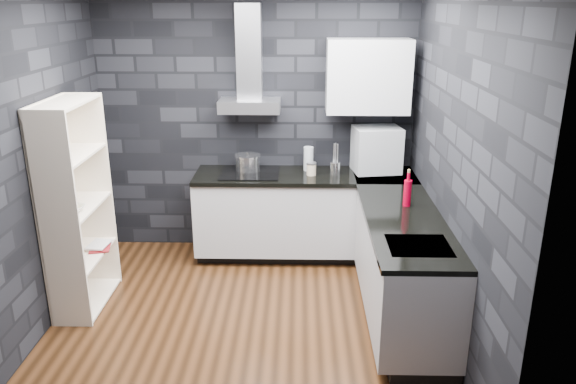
{
  "coord_description": "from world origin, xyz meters",
  "views": [
    {
      "loc": [
        0.45,
        -4.06,
        2.56
      ],
      "look_at": [
        0.35,
        0.45,
        1.0
      ],
      "focal_mm": 35.0,
      "sensor_mm": 36.0,
      "label": 1
    }
  ],
  "objects_px": {
    "pot": "(248,163)",
    "glass_vase": "(308,159)",
    "appliance_garage": "(377,150)",
    "bookshelf": "(77,207)",
    "storage_jar": "(311,170)",
    "red_bottle": "(407,193)",
    "fruit_bowl": "(70,209)",
    "utensil_crock": "(335,168)"
  },
  "relations": [
    {
      "from": "storage_jar",
      "to": "utensil_crock",
      "type": "relative_size",
      "value": 0.89
    },
    {
      "from": "glass_vase",
      "to": "storage_jar",
      "type": "height_order",
      "value": "glass_vase"
    },
    {
      "from": "glass_vase",
      "to": "storage_jar",
      "type": "xyz_separation_m",
      "value": [
        0.03,
        -0.16,
        -0.06
      ]
    },
    {
      "from": "red_bottle",
      "to": "storage_jar",
      "type": "bearing_deg",
      "value": 132.86
    },
    {
      "from": "pot",
      "to": "utensil_crock",
      "type": "height_order",
      "value": "pot"
    },
    {
      "from": "storage_jar",
      "to": "appliance_garage",
      "type": "height_order",
      "value": "appliance_garage"
    },
    {
      "from": "red_bottle",
      "to": "fruit_bowl",
      "type": "bearing_deg",
      "value": -174.89
    },
    {
      "from": "storage_jar",
      "to": "pot",
      "type": "bearing_deg",
      "value": 169.64
    },
    {
      "from": "bookshelf",
      "to": "storage_jar",
      "type": "bearing_deg",
      "value": 26.19
    },
    {
      "from": "red_bottle",
      "to": "fruit_bowl",
      "type": "distance_m",
      "value": 2.79
    },
    {
      "from": "red_bottle",
      "to": "pot",
      "type": "bearing_deg",
      "value": 145.91
    },
    {
      "from": "glass_vase",
      "to": "fruit_bowl",
      "type": "relative_size",
      "value": 1.13
    },
    {
      "from": "storage_jar",
      "to": "bookshelf",
      "type": "bearing_deg",
      "value": -154.25
    },
    {
      "from": "storage_jar",
      "to": "red_bottle",
      "type": "bearing_deg",
      "value": -47.14
    },
    {
      "from": "storage_jar",
      "to": "red_bottle",
      "type": "height_order",
      "value": "red_bottle"
    },
    {
      "from": "utensil_crock",
      "to": "appliance_garage",
      "type": "distance_m",
      "value": 0.47
    },
    {
      "from": "pot",
      "to": "fruit_bowl",
      "type": "relative_size",
      "value": 1.13
    },
    {
      "from": "bookshelf",
      "to": "fruit_bowl",
      "type": "xyz_separation_m",
      "value": [
        0.0,
        -0.15,
        0.04
      ]
    },
    {
      "from": "glass_vase",
      "to": "red_bottle",
      "type": "xyz_separation_m",
      "value": [
        0.82,
        -1.02,
        -0.01
      ]
    },
    {
      "from": "storage_jar",
      "to": "fruit_bowl",
      "type": "bearing_deg",
      "value": -150.94
    },
    {
      "from": "pot",
      "to": "fruit_bowl",
      "type": "bearing_deg",
      "value": -137.71
    },
    {
      "from": "appliance_garage",
      "to": "bookshelf",
      "type": "height_order",
      "value": "bookshelf"
    },
    {
      "from": "utensil_crock",
      "to": "red_bottle",
      "type": "distance_m",
      "value": 1.04
    },
    {
      "from": "pot",
      "to": "utensil_crock",
      "type": "distance_m",
      "value": 0.88
    },
    {
      "from": "storage_jar",
      "to": "red_bottle",
      "type": "xyz_separation_m",
      "value": [
        0.79,
        -0.85,
        0.06
      ]
    },
    {
      "from": "pot",
      "to": "storage_jar",
      "type": "distance_m",
      "value": 0.65
    },
    {
      "from": "appliance_garage",
      "to": "bookshelf",
      "type": "bearing_deg",
      "value": -166.03
    },
    {
      "from": "pot",
      "to": "bookshelf",
      "type": "relative_size",
      "value": 0.14
    },
    {
      "from": "glass_vase",
      "to": "fruit_bowl",
      "type": "distance_m",
      "value": 2.33
    },
    {
      "from": "red_bottle",
      "to": "bookshelf",
      "type": "xyz_separation_m",
      "value": [
        -2.77,
        -0.1,
        -0.11
      ]
    },
    {
      "from": "bookshelf",
      "to": "fruit_bowl",
      "type": "height_order",
      "value": "bookshelf"
    },
    {
      "from": "storage_jar",
      "to": "fruit_bowl",
      "type": "height_order",
      "value": "storage_jar"
    },
    {
      "from": "storage_jar",
      "to": "utensil_crock",
      "type": "xyz_separation_m",
      "value": [
        0.23,
        0.03,
        0.01
      ]
    },
    {
      "from": "pot",
      "to": "storage_jar",
      "type": "xyz_separation_m",
      "value": [
        0.64,
        -0.12,
        -0.03
      ]
    },
    {
      "from": "pot",
      "to": "red_bottle",
      "type": "height_order",
      "value": "red_bottle"
    },
    {
      "from": "storage_jar",
      "to": "red_bottle",
      "type": "relative_size",
      "value": 0.51
    },
    {
      "from": "glass_vase",
      "to": "fruit_bowl",
      "type": "bearing_deg",
      "value": -147.11
    },
    {
      "from": "pot",
      "to": "glass_vase",
      "type": "relative_size",
      "value": 1.0
    },
    {
      "from": "glass_vase",
      "to": "red_bottle",
      "type": "relative_size",
      "value": 1.09
    },
    {
      "from": "bookshelf",
      "to": "fruit_bowl",
      "type": "bearing_deg",
      "value": -89.56
    },
    {
      "from": "utensil_crock",
      "to": "appliance_garage",
      "type": "relative_size",
      "value": 0.28
    },
    {
      "from": "appliance_garage",
      "to": "fruit_bowl",
      "type": "relative_size",
      "value": 2.09
    }
  ]
}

